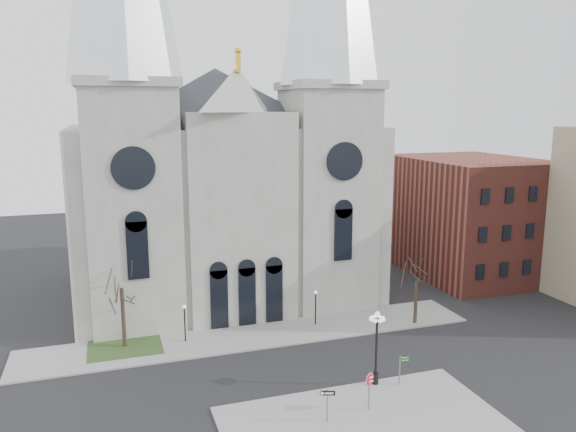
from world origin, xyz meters
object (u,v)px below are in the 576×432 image
object	(u,v)px
street_name_sign	(401,367)
stop_sign	(369,383)
one_way_sign	(327,400)
globe_lamp	(377,339)

from	to	relation	value
street_name_sign	stop_sign	bearing A→B (deg)	-137.58
street_name_sign	one_way_sign	bearing A→B (deg)	-147.67
one_way_sign	street_name_sign	world-z (taller)	street_name_sign
stop_sign	one_way_sign	world-z (taller)	stop_sign
one_way_sign	stop_sign	bearing A→B (deg)	27.62
globe_lamp	one_way_sign	bearing A→B (deg)	-146.02
globe_lamp	street_name_sign	xyz separation A→B (m)	(1.67, -0.69, -2.15)
stop_sign	street_name_sign	xyz separation A→B (m)	(3.73, 2.37, -0.55)
stop_sign	street_name_sign	size ratio (longest dim) A/B	1.18
globe_lamp	street_name_sign	world-z (taller)	globe_lamp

